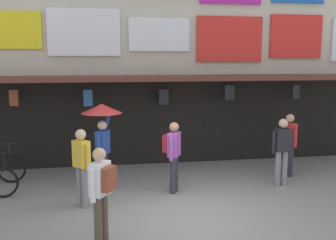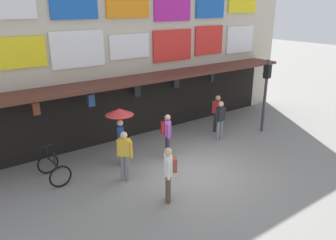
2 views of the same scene
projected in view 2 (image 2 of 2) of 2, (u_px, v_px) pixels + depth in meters
name	position (u px, v px, depth m)	size (l,w,h in m)	color
ground_plane	(192.00, 172.00, 11.10)	(80.00, 80.00, 0.00)	gray
shopfront	(122.00, 41.00, 13.27)	(18.00, 2.60, 8.00)	beige
traffic_light_far	(266.00, 84.00, 13.94)	(0.32, 0.35, 3.20)	#38383D
bicycle_parked	(54.00, 169.00, 10.46)	(0.77, 1.19, 1.05)	black
pedestrian_with_umbrella	(120.00, 121.00, 11.06)	(0.96, 0.96, 2.08)	#2D2D38
pedestrian_in_green	(167.00, 133.00, 11.81)	(0.46, 0.48, 1.68)	#2D2D38
pedestrian_in_black	(220.00, 119.00, 13.37)	(0.53, 0.23, 1.68)	gray
pedestrian_in_red	(217.00, 112.00, 14.24)	(0.32, 0.51, 1.68)	#2D2D38
pedestrian_in_blue	(169.00, 171.00, 9.12)	(0.47, 0.48, 1.68)	brown
pedestrian_in_white	(125.00, 153.00, 10.25)	(0.40, 0.43, 1.68)	gray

